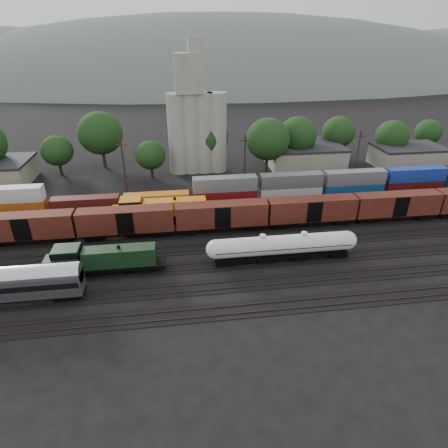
{
  "coord_description": "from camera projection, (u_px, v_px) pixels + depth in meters",
  "views": [
    {
      "loc": [
        -1.99,
        -49.85,
        30.17
      ],
      "look_at": [
        5.03,
        2.0,
        3.0
      ],
      "focal_mm": 30.0,
      "sensor_mm": 36.0,
      "label": 1
    }
  ],
  "objects": [
    {
      "name": "tank_car_b",
      "position": [
        303.0,
        244.0,
        54.28
      ],
      "size": [
        16.17,
        2.9,
        4.24
      ],
      "color": "silver",
      "rests_on": "ground"
    },
    {
      "name": "boxcar_string",
      "position": [
        175.0,
        218.0,
        60.62
      ],
      "size": [
        153.6,
        2.9,
        4.2
      ],
      "color": "black",
      "rests_on": "ground"
    },
    {
      "name": "tank_car_a",
      "position": [
        262.0,
        247.0,
        53.56
      ],
      "size": [
        16.21,
        2.9,
        4.25
      ],
      "color": "silver",
      "rests_on": "ground"
    },
    {
      "name": "utility_poles",
      "position": [
        186.0,
        165.0,
        74.47
      ],
      "size": [
        122.2,
        0.36,
        12.0
      ],
      "color": "black",
      "rests_on": "ground"
    },
    {
      "name": "container_wall",
      "position": [
        218.0,
        193.0,
        70.55
      ],
      "size": [
        182.55,
        2.6,
        5.8
      ],
      "color": "black",
      "rests_on": "ground"
    },
    {
      "name": "tree_band",
      "position": [
        175.0,
        140.0,
        87.76
      ],
      "size": [
        165.24,
        19.55,
        13.56
      ],
      "color": "black",
      "rests_on": "ground"
    },
    {
      "name": "industrial_sheds",
      "position": [
        212.0,
        161.0,
        88.59
      ],
      "size": [
        119.38,
        17.26,
        5.1
      ],
      "color": "#9E937F",
      "rests_on": "ground"
    },
    {
      "name": "tracks",
      "position": [
        194.0,
        249.0,
        57.96
      ],
      "size": [
        180.0,
        33.2,
        0.2
      ],
      "color": "black",
      "rests_on": "ground"
    },
    {
      "name": "grain_silo",
      "position": [
        196.0,
        124.0,
        84.84
      ],
      "size": [
        13.4,
        5.0,
        29.0
      ],
      "color": "#98968C",
      "rests_on": "ground"
    },
    {
      "name": "ground",
      "position": [
        194.0,
        249.0,
        57.98
      ],
      "size": [
        600.0,
        600.0,
        0.0
      ],
      "primitive_type": "plane",
      "color": "black"
    },
    {
      "name": "orange_locomotive",
      "position": [
        158.0,
        209.0,
        64.95
      ],
      "size": [
        17.84,
        2.97,
        4.46
      ],
      "color": "black",
      "rests_on": "ground"
    },
    {
      "name": "green_locomotive",
      "position": [
        99.0,
        259.0,
        50.89
      ],
      "size": [
        16.2,
        2.86,
        4.29
      ],
      "color": "black",
      "rests_on": "ground"
    },
    {
      "name": "distant_hills",
      "position": [
        204.0,
        102.0,
        298.96
      ],
      "size": [
        860.0,
        286.0,
        130.0
      ],
      "color": "#59665B",
      "rests_on": "ground"
    }
  ]
}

